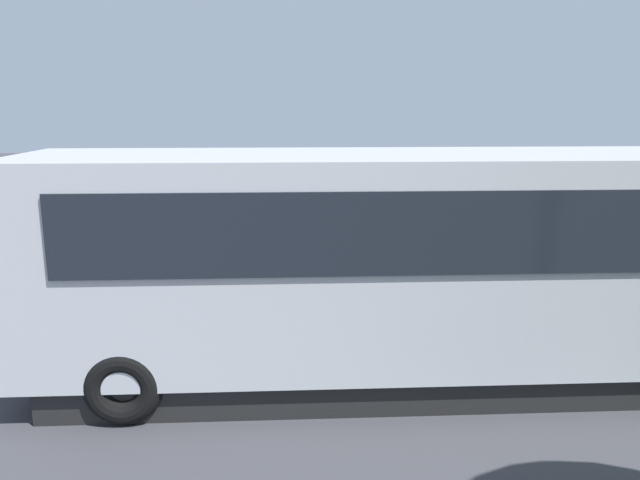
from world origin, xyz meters
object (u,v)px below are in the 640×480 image
Objects in this scene: spectator_far_right at (266,266)px; parked_motorcycle_silver at (590,301)px; spectator_centre at (364,263)px; stunt_motorcycle at (244,222)px; spectator_left at (412,263)px; spectator_far_left at (468,265)px; tour_bus at (396,269)px; spectator_right at (314,268)px.

parked_motorcycle_silver is (-5.75, 0.65, -0.57)m from spectator_far_right.
stunt_motorcycle is (2.44, -4.17, -0.00)m from spectator_centre.
stunt_motorcycle reaches higher than spectator_left.
stunt_motorcycle is (4.38, -4.23, 0.06)m from spectator_far_left.
spectator_left is (-0.84, -2.82, -0.66)m from tour_bus.
spectator_right reaches higher than spectator_left.
stunt_motorcycle is (6.41, -4.89, 0.57)m from parked_motorcycle_silver.
spectator_far_left is at bearing -179.95° from spectator_far_right.
spectator_left is at bearing -106.67° from tour_bus.
stunt_motorcycle reaches higher than spectator_far_right.
spectator_left is 0.95× the size of spectator_far_right.
spectator_far_left is 1.00× the size of spectator_right.
spectator_left is (0.98, -0.29, -0.01)m from spectator_far_left.
spectator_far_left is at bearing -17.81° from parked_motorcycle_silver.
tour_bus is at bearing 54.09° from spectator_far_left.
spectator_left is at bearing -17.41° from parked_motorcycle_silver.
spectator_centre is at bearing -176.16° from spectator_right.
spectator_centre is 4.83m from stunt_motorcycle.
spectator_far_right reaches higher than spectator_right.
stunt_motorcycle reaches higher than spectator_right.
spectator_right is (1.86, 0.29, 0.01)m from spectator_left.
spectator_far_left is 6.09m from stunt_motorcycle.
spectator_centre is 0.94× the size of stunt_motorcycle.
spectator_far_left reaches higher than spectator_left.
spectator_centre is 1.79m from spectator_far_right.
spectator_right is 0.96× the size of spectator_far_right.
stunt_motorcycle is at bearing -37.32° from parked_motorcycle_silver.
stunt_motorcycle reaches higher than spectator_centre.
spectator_right is (0.91, 0.06, -0.06)m from spectator_centre.
spectator_far_right is (1.78, 0.07, -0.00)m from spectator_centre.
spectator_far_left is 2.84m from spectator_right.
spectator_right is 4.95m from parked_motorcycle_silver.
spectator_right is (1.01, -2.53, -0.65)m from tour_bus.
spectator_far_left is 0.89× the size of stunt_motorcycle.
spectator_right reaches higher than parked_motorcycle_silver.
spectator_far_right is at bearing 98.84° from stunt_motorcycle.
spectator_far_left is at bearing 178.12° from spectator_centre.
spectator_far_left is 1.01× the size of spectator_left.
tour_bus reaches higher than spectator_left.
parked_motorcycle_silver is at bearing 162.59° from spectator_left.
spectator_centre reaches higher than spectator_far_left.
spectator_far_right is (1.89, -2.52, -0.60)m from tour_bus.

